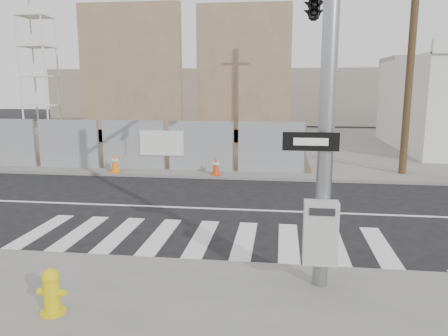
# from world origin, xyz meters

# --- Properties ---
(ground) EXTENTS (100.00, 100.00, 0.00)m
(ground) POSITION_xyz_m (0.00, 0.00, 0.00)
(ground) COLOR black
(ground) RESTS_ON ground
(sidewalk_far) EXTENTS (50.00, 20.00, 0.12)m
(sidewalk_far) POSITION_xyz_m (0.00, 14.00, 0.06)
(sidewalk_far) COLOR slate
(sidewalk_far) RESTS_ON ground
(signal_pole) EXTENTS (0.96, 5.87, 7.00)m
(signal_pole) POSITION_xyz_m (2.49, -2.05, 4.78)
(signal_pole) COLOR gray
(signal_pole) RESTS_ON sidewalk_near
(chain_link_fence) EXTENTS (24.60, 0.04, 2.00)m
(chain_link_fence) POSITION_xyz_m (-10.00, 5.00, 1.12)
(chain_link_fence) COLOR gray
(chain_link_fence) RESTS_ON sidewalk_far
(concrete_wall_left) EXTENTS (6.00, 1.30, 8.00)m
(concrete_wall_left) POSITION_xyz_m (-7.00, 13.08, 3.38)
(concrete_wall_left) COLOR #7B5F4A
(concrete_wall_left) RESTS_ON sidewalk_far
(concrete_wall_right) EXTENTS (5.50, 1.30, 8.00)m
(concrete_wall_right) POSITION_xyz_m (-0.50, 14.08, 3.38)
(concrete_wall_right) COLOR #7B5F4A
(concrete_wall_right) RESTS_ON sidewalk_far
(crane_tower) EXTENTS (2.60, 2.60, 18.15)m
(crane_tower) POSITION_xyz_m (-15.00, 17.00, 9.02)
(crane_tower) COLOR slate
(crane_tower) RESTS_ON sidewalk_far
(utility_pole_right) EXTENTS (1.60, 0.28, 10.00)m
(utility_pole_right) POSITION_xyz_m (6.50, 5.50, 5.20)
(utility_pole_right) COLOR #4F3E25
(utility_pole_right) RESTS_ON sidewalk_far
(fire_hydrant) EXTENTS (0.44, 0.40, 0.71)m
(fire_hydrant) POSITION_xyz_m (-1.57, -6.33, 0.47)
(fire_hydrant) COLOR #D4BC0B
(fire_hydrant) RESTS_ON sidewalk_near
(traffic_cone_c) EXTENTS (0.43, 0.43, 0.77)m
(traffic_cone_c) POSITION_xyz_m (-4.71, 4.22, 0.49)
(traffic_cone_c) COLOR orange
(traffic_cone_c) RESTS_ON sidewalk_far
(traffic_cone_d) EXTENTS (0.43, 0.43, 0.69)m
(traffic_cone_d) POSITION_xyz_m (-0.68, 4.22, 0.46)
(traffic_cone_d) COLOR red
(traffic_cone_d) RESTS_ON sidewalk_far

